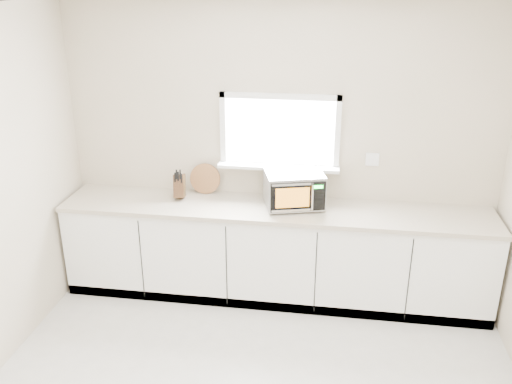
# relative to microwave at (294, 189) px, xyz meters

# --- Properties ---
(back_wall) EXTENTS (4.00, 0.17, 2.70)m
(back_wall) POSITION_rel_microwave_xyz_m (-0.16, 0.26, 0.27)
(back_wall) COLOR beige
(back_wall) RESTS_ON ground
(cabinets) EXTENTS (3.92, 0.60, 0.88)m
(cabinets) POSITION_rel_microwave_xyz_m (-0.16, -0.04, -0.65)
(cabinets) COLOR white
(cabinets) RESTS_ON ground
(countertop) EXTENTS (3.92, 0.64, 0.04)m
(countertop) POSITION_rel_microwave_xyz_m (-0.16, -0.05, -0.19)
(countertop) COLOR beige
(countertop) RESTS_ON cabinets
(microwave) EXTENTS (0.59, 0.52, 0.33)m
(microwave) POSITION_rel_microwave_xyz_m (0.00, 0.00, 0.00)
(microwave) COLOR black
(microwave) RESTS_ON countertop
(knife_block) EXTENTS (0.13, 0.22, 0.30)m
(knife_block) POSITION_rel_microwave_xyz_m (-1.08, 0.04, -0.04)
(knife_block) COLOR #4E381C
(knife_block) RESTS_ON countertop
(cutting_board) EXTENTS (0.29, 0.07, 0.29)m
(cutting_board) POSITION_rel_microwave_xyz_m (-0.87, 0.20, -0.02)
(cutting_board) COLOR olive
(cutting_board) RESTS_ON countertop
(coffee_grinder) EXTENTS (0.13, 0.13, 0.21)m
(coffee_grinder) POSITION_rel_microwave_xyz_m (-0.00, 0.12, -0.06)
(coffee_grinder) COLOR #ACAFB4
(coffee_grinder) RESTS_ON countertop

